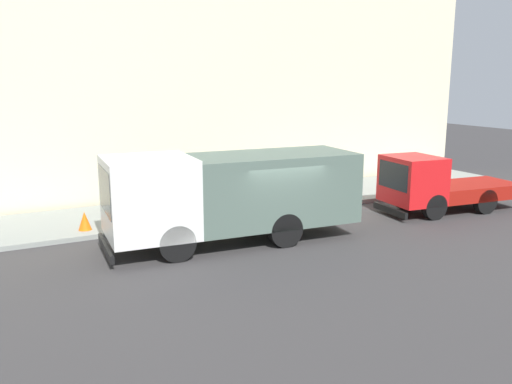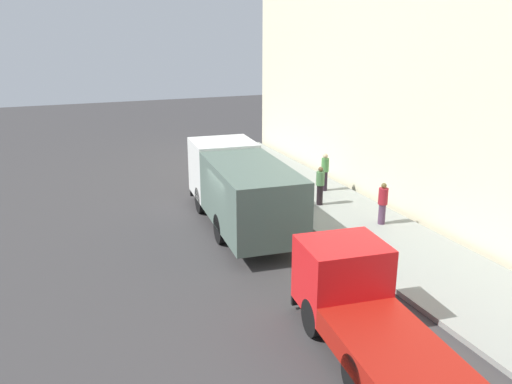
{
  "view_description": "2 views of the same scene",
  "coord_description": "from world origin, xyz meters",
  "px_view_note": "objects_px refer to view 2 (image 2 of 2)",
  "views": [
    {
      "loc": [
        -14.23,
        8.14,
        5.14
      ],
      "look_at": [
        1.53,
        -0.07,
        1.35
      ],
      "focal_mm": 37.71,
      "sensor_mm": 36.0,
      "label": 1
    },
    {
      "loc": [
        -5.9,
        -16.87,
        7.4
      ],
      "look_at": [
        1.13,
        0.66,
        1.52
      ],
      "focal_mm": 37.11,
      "sensor_mm": 36.0,
      "label": 2
    }
  ],
  "objects_px": {
    "large_utility_truck": "(240,186)",
    "pedestrian_standing": "(320,185)",
    "pedestrian_walking": "(325,171)",
    "pedestrian_third": "(383,203)",
    "small_flatbed_truck": "(361,306)",
    "traffic_cone_orange": "(271,180)"
  },
  "relations": [
    {
      "from": "pedestrian_standing",
      "to": "traffic_cone_orange",
      "type": "height_order",
      "value": "pedestrian_standing"
    },
    {
      "from": "pedestrian_standing",
      "to": "small_flatbed_truck",
      "type": "bearing_deg",
      "value": 171.73
    },
    {
      "from": "traffic_cone_orange",
      "to": "large_utility_truck",
      "type": "bearing_deg",
      "value": -127.02
    },
    {
      "from": "large_utility_truck",
      "to": "pedestrian_standing",
      "type": "height_order",
      "value": "large_utility_truck"
    },
    {
      "from": "pedestrian_third",
      "to": "traffic_cone_orange",
      "type": "bearing_deg",
      "value": -10.36
    },
    {
      "from": "pedestrian_standing",
      "to": "traffic_cone_orange",
      "type": "bearing_deg",
      "value": 30.04
    },
    {
      "from": "large_utility_truck",
      "to": "pedestrian_third",
      "type": "xyz_separation_m",
      "value": [
        5.01,
        -2.13,
        -0.61
      ]
    },
    {
      "from": "small_flatbed_truck",
      "to": "pedestrian_standing",
      "type": "bearing_deg",
      "value": 72.78
    },
    {
      "from": "small_flatbed_truck",
      "to": "pedestrian_third",
      "type": "bearing_deg",
      "value": 57.58
    },
    {
      "from": "pedestrian_standing",
      "to": "pedestrian_third",
      "type": "height_order",
      "value": "pedestrian_standing"
    },
    {
      "from": "pedestrian_standing",
      "to": "traffic_cone_orange",
      "type": "distance_m",
      "value": 3.37
    },
    {
      "from": "small_flatbed_truck",
      "to": "pedestrian_third",
      "type": "relative_size",
      "value": 3.57
    },
    {
      "from": "pedestrian_standing",
      "to": "pedestrian_third",
      "type": "xyz_separation_m",
      "value": [
        1.11,
        -2.94,
        -0.02
      ]
    },
    {
      "from": "pedestrian_walking",
      "to": "pedestrian_standing",
      "type": "xyz_separation_m",
      "value": [
        -1.2,
        -1.75,
        -0.05
      ]
    },
    {
      "from": "pedestrian_third",
      "to": "small_flatbed_truck",
      "type": "bearing_deg",
      "value": 113.5
    },
    {
      "from": "large_utility_truck",
      "to": "small_flatbed_truck",
      "type": "height_order",
      "value": "large_utility_truck"
    },
    {
      "from": "large_utility_truck",
      "to": "pedestrian_standing",
      "type": "distance_m",
      "value": 4.02
    },
    {
      "from": "pedestrian_walking",
      "to": "pedestrian_third",
      "type": "height_order",
      "value": "pedestrian_walking"
    },
    {
      "from": "pedestrian_walking",
      "to": "pedestrian_third",
      "type": "bearing_deg",
      "value": -109.81
    },
    {
      "from": "pedestrian_third",
      "to": "traffic_cone_orange",
      "type": "xyz_separation_m",
      "value": [
        -1.98,
        6.14,
        -0.55
      ]
    },
    {
      "from": "small_flatbed_truck",
      "to": "pedestrian_third",
      "type": "distance_m",
      "value": 8.28
    },
    {
      "from": "small_flatbed_truck",
      "to": "pedestrian_standing",
      "type": "xyz_separation_m",
      "value": [
        4.02,
        9.44,
        -0.02
      ]
    }
  ]
}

